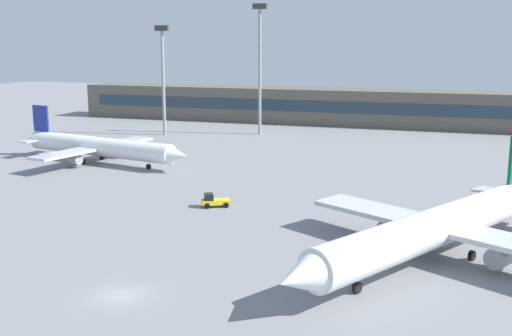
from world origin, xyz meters
TOP-DOWN VIEW (x-y plane):
  - ground_plane at (0.00, 40.00)m, footprint 400.00×400.00m
  - terminal_building at (0.00, 114.89)m, footprint 149.70×12.13m
  - airplane_near at (24.32, 17.45)m, footprint 28.26×38.91m
  - airplane_mid at (-33.32, 49.68)m, footprint 37.36×26.41m
  - baggage_tug_yellow at (-3.41, 28.66)m, footprint 3.88×3.07m
  - floodlight_tower_west at (-17.81, 91.46)m, footprint 3.20×0.80m
  - floodlight_tower_east at (-38.08, 83.70)m, footprint 3.20×0.80m

SIDE VIEW (x-z plane):
  - ground_plane at x=0.00m, z-range 0.00..0.00m
  - baggage_tug_yellow at x=-3.41m, z-range -0.08..1.67m
  - airplane_mid at x=-33.32m, z-range -1.82..7.50m
  - airplane_near at x=24.32m, z-range -2.06..8.51m
  - terminal_building at x=0.00m, z-range 0.00..9.00m
  - floodlight_tower_east at x=-38.08m, z-range 1.99..26.37m
  - floodlight_tower_west at x=-17.81m, z-range 2.07..31.17m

